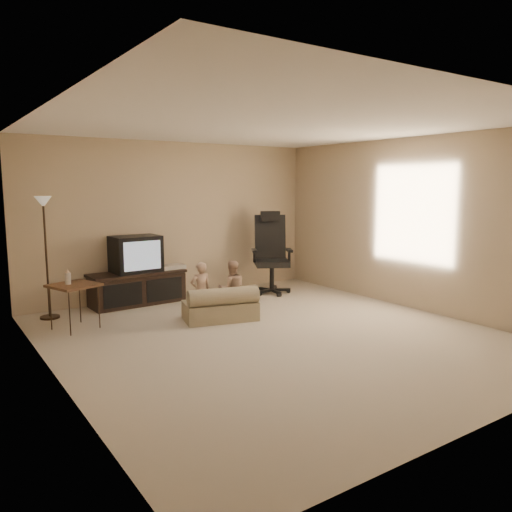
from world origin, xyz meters
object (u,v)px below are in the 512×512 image
at_px(floor_lamp, 45,230).
at_px(child_sofa, 221,307).
at_px(side_table, 73,286).
at_px(toddler_left, 201,291).
at_px(toddler_right, 232,289).
at_px(tv_stand, 137,276).
at_px(office_chair, 271,264).

xyz_separation_m(floor_lamp, child_sofa, (1.89, -1.42, -1.03)).
bearing_deg(side_table, toddler_left, -18.27).
bearing_deg(toddler_right, tv_stand, -41.73).
bearing_deg(toddler_right, child_sofa, 42.11).
bearing_deg(toddler_left, child_sofa, 141.32).
bearing_deg(floor_lamp, office_chair, -5.74).
height_order(office_chair, side_table, office_chair).
bearing_deg(office_chair, toddler_left, -125.47).
height_order(child_sofa, toddler_right, toddler_right).
xyz_separation_m(side_table, floor_lamp, (-0.16, 0.72, 0.66)).
height_order(floor_lamp, child_sofa, floor_lamp).
relative_size(floor_lamp, toddler_right, 2.13).
bearing_deg(child_sofa, tv_stand, 125.34).
distance_m(tv_stand, office_chair, 2.23).
distance_m(floor_lamp, toddler_right, 2.63).
xyz_separation_m(office_chair, toddler_right, (-1.37, -0.97, -0.10)).
xyz_separation_m(side_table, toddler_left, (1.53, -0.51, -0.16)).
distance_m(side_table, child_sofa, 1.91).
height_order(floor_lamp, toddler_right, floor_lamp).
bearing_deg(toddler_right, toddler_left, 6.53).
distance_m(floor_lamp, child_sofa, 2.58).
xyz_separation_m(office_chair, toddler_left, (-1.80, -0.87, -0.10)).
relative_size(office_chair, floor_lamp, 0.82).
xyz_separation_m(floor_lamp, toddler_left, (1.69, -1.23, -0.82)).
height_order(tv_stand, floor_lamp, floor_lamp).
distance_m(tv_stand, child_sofa, 1.67).
height_order(toddler_left, toddler_right, toddler_left).
xyz_separation_m(floor_lamp, toddler_right, (2.12, -1.32, -0.82)).
height_order(office_chair, toddler_left, office_chair).
distance_m(office_chair, toddler_left, 2.01).
bearing_deg(side_table, floor_lamp, 102.33).
bearing_deg(toddler_left, tv_stand, -69.33).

